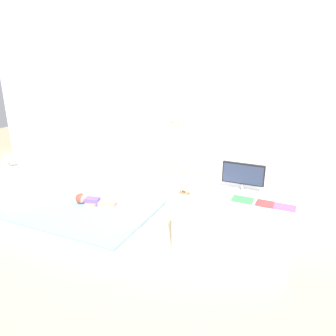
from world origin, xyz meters
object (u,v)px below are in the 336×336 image
object	(u,v)px
doll	(88,200)
wardrobe	(179,120)
book_red	(265,204)
table_lamp	(8,157)
book_purple	(285,207)
book_green	(243,200)
nightstand	(13,185)
tv_monitor	(243,175)
bed	(75,217)
tv_stand	(234,224)
rocking_horse_toy	(185,188)

from	to	relation	value
doll	wardrobe	distance (m)	1.58
doll	book_red	distance (m)	1.59
table_lamp	book_purple	world-z (taller)	table_lamp
book_purple	book_green	bearing A→B (deg)	180.00
doll	book_green	world-z (taller)	book_green
nightstand	book_purple	size ratio (longest dim) A/B	2.61
wardrobe	book_purple	distance (m)	2.00
book_purple	tv_monitor	bearing A→B (deg)	151.59
doll	bed	bearing A→B (deg)	-143.96
wardrobe	book_red	size ratio (longest dim) A/B	12.97
tv_stand	book_purple	distance (m)	0.47
doll	tv_stand	bearing A→B (deg)	6.72
tv_stand	rocking_horse_toy	bearing A→B (deg)	-156.41
nightstand	book_green	bearing A→B (deg)	-1.75
bed	rocking_horse_toy	xyz separation A→B (m)	(1.07, 0.07, 0.45)
doll	book_green	bearing A→B (deg)	2.09
doll	rocking_horse_toy	distance (m)	1.01
book_purple	book_red	bearing A→B (deg)	180.00
doll	tv_monitor	size ratio (longest dim) A/B	1.17
book_red	table_lamp	bearing A→B (deg)	178.35
rocking_horse_toy	book_red	distance (m)	0.61
tv_stand	bed	bearing A→B (deg)	-170.76
bed	wardrobe	world-z (taller)	wardrobe
nightstand	tv_stand	world-z (taller)	tv_stand
nightstand	tv_stand	bearing A→B (deg)	0.66
tv_stand	nightstand	bearing A→B (deg)	-179.34
doll	nightstand	size ratio (longest dim) A/B	0.98
nightstand	book_purple	bearing A→B (deg)	-1.57
bed	tv_stand	distance (m)	1.47
book_red	book_purple	bearing A→B (deg)	0.00
tv_stand	doll	bearing A→B (deg)	-173.28
bed	book_red	size ratio (longest dim) A/B	12.07
nightstand	table_lamp	world-z (taller)	table_lamp
rocking_horse_toy	book_purple	distance (m)	0.74
doll	book_red	world-z (taller)	book_red
nightstand	wardrobe	world-z (taller)	wardrobe
book_red	doll	bearing A→B (deg)	-178.12
doll	wardrobe	bearing A→B (deg)	77.93
bed	rocking_horse_toy	size ratio (longest dim) A/B	13.70
bed	nightstand	bearing A→B (deg)	168.63
table_lamp	rocking_horse_toy	size ratio (longest dim) A/B	1.59
table_lamp	book_green	xyz separation A→B (m)	(2.54, -0.08, 0.01)
rocking_horse_toy	tv_monitor	bearing A→B (deg)	31.61
bed	nightstand	size ratio (longest dim) A/B	3.74
bed	rocking_horse_toy	distance (m)	1.17
tv_monitor	book_red	xyz separation A→B (m)	(0.21, -0.19, -0.13)
wardrobe	tv_stand	world-z (taller)	wardrobe
nightstand	book_purple	world-z (taller)	book_purple
bed	book_green	world-z (taller)	book_green
bed	tv_monitor	xyz separation A→B (m)	(1.47, 0.32, 0.54)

